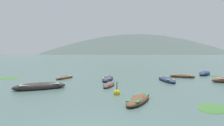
{
  "coord_description": "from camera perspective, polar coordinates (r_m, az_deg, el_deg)",
  "views": [
    {
      "loc": [
        0.83,
        -6.1,
        3.04
      ],
      "look_at": [
        3.18,
        35.99,
        1.03
      ],
      "focal_mm": 29.86,
      "sensor_mm": 36.0,
      "label": 1
    }
  ],
  "objects": [
    {
      "name": "rowboat_10",
      "position": [
        12.23,
        8.1,
        -10.95
      ],
      "size": [
        2.65,
        3.68,
        0.49
      ],
      "color": "brown",
      "rests_on": "ground"
    },
    {
      "name": "rowboat_12",
      "position": [
        30.54,
        26.5,
        -2.84
      ],
      "size": [
        3.7,
        4.17,
        0.73
      ],
      "color": "navy",
      "rests_on": "ground"
    },
    {
      "name": "mountain_2",
      "position": [
        1569.89,
        5.04,
        9.48
      ],
      "size": [
        1552.69,
        1552.69,
        375.6
      ],
      "primitive_type": "cone",
      "color": "#4C5B56",
      "rests_on": "ground"
    },
    {
      "name": "rowboat_3",
      "position": [
        17.5,
        -21.21,
        -6.71
      ],
      "size": [
        4.6,
        2.88,
        0.73
      ],
      "color": "#2D2826",
      "rests_on": "ground"
    },
    {
      "name": "mountain_1",
      "position": [
        1803.38,
        -17.23,
        5.58
      ],
      "size": [
        484.72,
        484.72,
        192.99
      ],
      "primitive_type": "cone",
      "color": "#56665B",
      "rests_on": "ground"
    },
    {
      "name": "ground_plane",
      "position": [
        1506.1,
        -3.23,
        2.62
      ],
      "size": [
        6000.0,
        6000.0,
        0.0
      ],
      "primitive_type": "plane",
      "color": "#425B56"
    },
    {
      "name": "rowboat_7",
      "position": [
        23.9,
        -14.28,
        -4.32
      ],
      "size": [
        2.22,
        3.18,
        0.44
      ],
      "color": "brown",
      "rests_on": "ground"
    },
    {
      "name": "weed_patch_4",
      "position": [
        12.17,
        28.4,
        -12.07
      ],
      "size": [
        2.67,
        2.84,
        0.14
      ],
      "primitive_type": "ellipsoid",
      "rotation": [
        0.0,
        0.0,
        2.49
      ],
      "color": "#38662D",
      "rests_on": "ground"
    },
    {
      "name": "weed_patch_2",
      "position": [
        26.8,
        -29.5,
        -4.14
      ],
      "size": [
        3.95,
        3.74,
        0.14
      ],
      "primitive_type": "ellipsoid",
      "rotation": [
        0.0,
        0.0,
        0.5
      ],
      "color": "#38662D",
      "rests_on": "ground"
    },
    {
      "name": "rowboat_0",
      "position": [
        17.78,
        -0.89,
        -6.67
      ],
      "size": [
        1.61,
        3.13,
        0.43
      ],
      "color": "brown",
      "rests_on": "ground"
    },
    {
      "name": "rowboat_9",
      "position": [
        25.86,
        20.69,
        -3.84
      ],
      "size": [
        3.26,
        2.32,
        0.51
      ],
      "color": "#4C3323",
      "rests_on": "ground"
    },
    {
      "name": "rowboat_8",
      "position": [
        21.86,
        -1.28,
        -4.76
      ],
      "size": [
        1.89,
        4.34,
        0.61
      ],
      "color": "navy",
      "rests_on": "ground"
    },
    {
      "name": "weed_patch_5",
      "position": [
        29.13,
        29.0,
        -3.6
      ],
      "size": [
        1.8,
        1.8,
        0.14
      ],
      "primitive_type": "ellipsoid",
      "rotation": [
        0.0,
        0.0,
        0.51
      ],
      "color": "#2D5628",
      "rests_on": "ground"
    },
    {
      "name": "mooring_buoy",
      "position": [
        14.23,
        1.51,
        -9.15
      ],
      "size": [
        0.52,
        0.52,
        1.12
      ],
      "color": "yellow",
      "rests_on": "ground"
    },
    {
      "name": "rowboat_6",
      "position": [
        21.94,
        16.38,
        -4.87
      ],
      "size": [
        1.19,
        4.39,
        0.58
      ],
      "color": "navy",
      "rests_on": "ground"
    }
  ]
}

